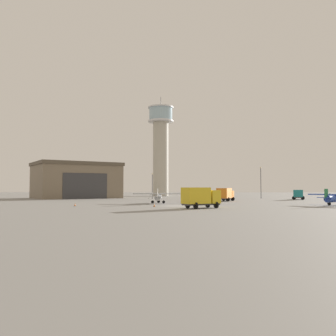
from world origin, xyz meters
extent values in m
plane|color=gray|center=(0.00, 0.00, 0.00)|extent=(400.00, 400.00, 0.00)
cylinder|color=#B2AD9E|center=(-8.00, 77.63, 14.64)|extent=(6.06, 6.06, 29.27)
cylinder|color=silver|center=(-8.00, 77.63, 29.57)|extent=(10.05, 10.05, 0.60)
cylinder|color=#99B7C6|center=(-8.00, 77.63, 32.33)|extent=(9.24, 9.24, 4.93)
cylinder|color=silver|center=(-8.00, 77.63, 35.05)|extent=(10.05, 10.05, 0.50)
cylinder|color=#38383D|center=(-8.00, 77.63, 37.30)|extent=(0.16, 0.16, 4.00)
cube|color=#7A6B56|center=(-32.54, 47.59, 5.00)|extent=(30.14, 28.49, 10.01)
cube|color=brown|center=(-32.54, 47.59, 10.51)|extent=(30.98, 29.32, 1.00)
cube|color=#38383A|center=(-27.45, 40.14, 3.75)|extent=(11.10, 7.66, 7.50)
cylinder|color=#B7BABF|center=(-3.87, 9.77, 1.25)|extent=(1.53, 6.45, 1.27)
cone|color=#38383D|center=(-4.01, 13.22, 1.25)|extent=(0.93, 0.96, 0.89)
cube|color=#38383D|center=(-4.01, 13.22, 1.25)|extent=(0.11, 0.07, 1.95)
cube|color=#B7BABF|center=(-3.88, 10.08, 1.99)|extent=(10.32, 1.95, 0.21)
cylinder|color=white|center=(-2.24, 10.14, 1.57)|extent=(1.01, 0.12, 1.39)
cylinder|color=white|center=(-5.53, 10.01, 1.57)|extent=(1.01, 0.12, 1.39)
cube|color=#99B7C6|center=(-3.92, 11.00, 1.60)|extent=(1.06, 1.17, 0.72)
cone|color=#B7BABF|center=(-3.73, 6.32, 1.36)|extent=(1.01, 1.47, 0.95)
cube|color=white|center=(-3.73, 6.32, 2.18)|extent=(0.17, 1.13, 1.75)
cube|color=#B7BABF|center=(-3.73, 6.32, 1.51)|extent=(3.12, 1.05, 0.10)
cylinder|color=black|center=(-3.97, 12.23, 0.31)|extent=(0.62, 0.19, 0.62)
cylinder|color=black|center=(-2.73, 9.61, 0.31)|extent=(0.62, 0.19, 0.62)
cylinder|color=black|center=(-4.99, 9.52, 0.31)|extent=(0.62, 0.19, 0.62)
cylinder|color=#2847A8|center=(28.69, 2.16, 1.24)|extent=(5.53, 5.20, 1.26)
cube|color=#2847A8|center=(28.91, 2.37, 1.97)|extent=(7.97, 8.53, 0.20)
cylinder|color=#287A42|center=(27.82, 3.57, 1.55)|extent=(0.73, 0.79, 1.38)
cone|color=#2847A8|center=(26.17, -0.14, 1.34)|extent=(1.69, 1.66, 0.94)
cube|color=#287A42|center=(26.17, -0.14, 2.15)|extent=(0.91, 0.84, 1.73)
cube|color=#2847A8|center=(26.17, -0.14, 1.49)|extent=(2.73, 2.87, 0.10)
cylinder|color=black|center=(27.78, 2.85, 0.30)|extent=(0.53, 0.56, 0.61)
cube|color=#38383D|center=(4.16, -7.52, 0.62)|extent=(6.09, 4.93, 0.24)
cube|color=gold|center=(5.96, -6.33, 1.77)|extent=(2.75, 2.97, 2.06)
cube|color=#99B7C6|center=(6.61, -5.90, 2.18)|extent=(1.21, 1.78, 1.03)
cube|color=gold|center=(3.33, -8.06, 1.99)|extent=(4.70, 4.25, 2.50)
cylinder|color=black|center=(5.31, -5.45, 0.50)|extent=(0.78, 0.99, 1.00)
cylinder|color=black|center=(6.52, -7.28, 0.50)|extent=(0.78, 0.99, 1.00)
cylinder|color=black|center=(2.05, -7.59, 0.50)|extent=(0.78, 0.99, 1.00)
cylinder|color=black|center=(3.26, -9.43, 0.50)|extent=(0.78, 0.99, 1.00)
cube|color=#38383D|center=(11.36, 23.67, 0.62)|extent=(4.47, 7.33, 0.24)
cube|color=orange|center=(12.29, 26.05, 1.61)|extent=(3.09, 2.77, 1.74)
cube|color=#99B7C6|center=(12.62, 26.91, 1.96)|extent=(2.05, 0.86, 0.87)
cube|color=orange|center=(10.95, 22.61, 1.93)|extent=(4.11, 5.39, 2.38)
cylinder|color=black|center=(11.19, 26.40, 0.50)|extent=(1.03, 0.62, 1.00)
cylinder|color=black|center=(13.33, 25.57, 0.50)|extent=(1.03, 0.62, 1.00)
cylinder|color=black|center=(9.52, 22.11, 0.50)|extent=(1.03, 0.62, 1.00)
cylinder|color=black|center=(11.66, 21.28, 0.50)|extent=(1.03, 0.62, 1.00)
cube|color=#38383D|center=(32.57, 36.46, 0.62)|extent=(3.59, 6.02, 0.24)
cube|color=teal|center=(31.95, 34.51, 1.70)|extent=(2.82, 2.26, 1.91)
cube|color=#99B7C6|center=(31.73, 33.81, 2.08)|extent=(2.01, 0.71, 0.96)
cube|color=brown|center=(32.86, 37.37, 0.82)|extent=(3.48, 4.36, 0.16)
cube|color=#997547|center=(32.97, 37.73, 1.35)|extent=(1.36, 1.36, 0.90)
cylinder|color=black|center=(33.02, 34.23, 0.50)|extent=(1.04, 0.56, 1.00)
cylinder|color=black|center=(30.92, 34.90, 0.50)|extent=(1.04, 0.56, 1.00)
cylinder|color=black|center=(34.14, 37.76, 0.50)|extent=(1.04, 0.56, 1.00)
cylinder|color=black|center=(32.03, 38.42, 0.50)|extent=(1.04, 0.56, 1.00)
cylinder|color=#38383D|center=(-7.86, 40.15, 3.51)|extent=(0.18, 0.18, 7.03)
sphere|color=#F9E5B2|center=(-7.86, 40.15, 7.25)|extent=(0.44, 0.44, 0.44)
cylinder|color=#38383D|center=(24.36, 45.61, 4.54)|extent=(0.18, 0.18, 9.07)
sphere|color=#F9E5B2|center=(24.36, 45.61, 9.29)|extent=(0.44, 0.44, 0.44)
cube|color=black|center=(-3.54, -3.27, 0.02)|extent=(0.36, 0.36, 0.04)
cone|color=orange|center=(-3.54, -3.27, 0.30)|extent=(0.30, 0.30, 0.52)
cylinder|color=white|center=(-3.54, -3.27, 0.33)|extent=(0.21, 0.21, 0.08)
cube|color=black|center=(-17.53, -1.90, 0.02)|extent=(0.36, 0.36, 0.04)
cone|color=orange|center=(-17.53, -1.90, 0.29)|extent=(0.30, 0.30, 0.51)
cylinder|color=white|center=(-17.53, -1.90, 0.32)|extent=(0.21, 0.21, 0.08)
camera|label=1|loc=(1.71, -64.52, 3.17)|focal=38.81mm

